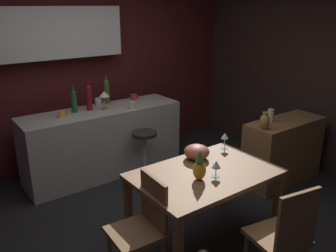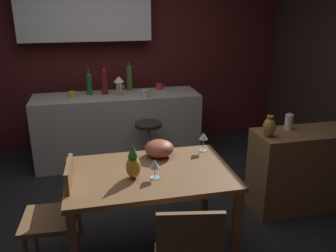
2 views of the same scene
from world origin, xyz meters
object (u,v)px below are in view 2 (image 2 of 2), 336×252
at_px(chair_near_window, 58,213).
at_px(wine_bottle_green, 89,83).
at_px(wine_glass_right, 203,137).
at_px(counter_lamp, 119,81).
at_px(cup_red, 160,86).
at_px(pillar_candle_tall, 289,122).
at_px(fruit_bowl, 159,148).
at_px(bar_stool, 149,147).
at_px(wine_bottle_ruby, 104,80).
at_px(cup_white, 119,87).
at_px(pineapple_centerpiece, 133,164).
at_px(dining_table, 150,181).
at_px(wine_glass_left, 155,164).
at_px(sideboard_cabinet, 305,169).
at_px(vase_brass, 269,127).
at_px(wine_bottle_olive, 129,77).
at_px(cup_cream, 145,94).
at_px(cup_mustard, 72,94).

relative_size(chair_near_window, wine_bottle_green, 2.61).
xyz_separation_m(wine_glass_right, counter_lamp, (-0.60, 1.59, 0.21)).
xyz_separation_m(cup_red, pillar_candle_tall, (0.97, -1.64, -0.04)).
bearing_deg(fruit_bowl, cup_red, 78.36).
xyz_separation_m(bar_stool, wine_bottle_ruby, (-0.45, 0.58, 0.73)).
height_order(fruit_bowl, cup_white, cup_white).
xyz_separation_m(pineapple_centerpiece, pillar_candle_tall, (1.61, 0.53, 0.04)).
xyz_separation_m(dining_table, chair_near_window, (-0.72, -0.05, -0.16)).
relative_size(wine_bottle_ruby, pillar_candle_tall, 2.23).
xyz_separation_m(wine_glass_left, counter_lamp, (-0.07, 2.01, 0.23)).
relative_size(sideboard_cabinet, vase_brass, 5.36).
xyz_separation_m(pineapple_centerpiece, wine_bottle_olive, (0.25, 2.22, 0.22)).
bearing_deg(wine_bottle_green, fruit_bowl, -72.21).
bearing_deg(pillar_candle_tall, wine_bottle_ruby, 138.24).
relative_size(fruit_bowl, cup_red, 2.03).
xyz_separation_m(cup_white, counter_lamp, (-0.02, -0.24, 0.14)).
xyz_separation_m(sideboard_cabinet, cup_cream, (-1.42, 1.35, 0.54)).
height_order(wine_glass_left, fruit_bowl, wine_glass_left).
bearing_deg(pineapple_centerpiece, counter_lamp, 87.50).
bearing_deg(wine_bottle_ruby, fruit_bowl, -77.94).
bearing_deg(pillar_candle_tall, pineapple_centerpiece, -161.94).
distance_m(wine_glass_left, cup_white, 2.25).
xyz_separation_m(pineapple_centerpiece, wine_bottle_green, (-0.28, 2.07, 0.20)).
relative_size(pineapple_centerpiece, cup_mustard, 2.29).
bearing_deg(wine_bottle_olive, chair_near_window, -110.73).
height_order(wine_bottle_ruby, cup_red, wine_bottle_ruby).
bearing_deg(cup_white, wine_bottle_olive, 4.13).
bearing_deg(pillar_candle_tall, dining_table, -162.93).
relative_size(wine_bottle_ruby, wine_bottle_green, 1.16).
distance_m(wine_glass_right, wine_bottle_green, 1.95).
xyz_separation_m(wine_glass_left, wine_bottle_ruby, (-0.25, 2.09, 0.23)).
bearing_deg(cup_red, wine_glass_right, -88.87).
bearing_deg(chair_near_window, wine_bottle_olive, 69.27).
relative_size(wine_glass_left, cup_cream, 1.38).
height_order(chair_near_window, bar_stool, chair_near_window).
bearing_deg(wine_glass_left, counter_lamp, 92.03).
height_order(dining_table, counter_lamp, counter_lamp).
distance_m(chair_near_window, wine_bottle_olive, 2.42).
height_order(sideboard_cabinet, wine_glass_left, wine_glass_left).
xyz_separation_m(wine_glass_left, cup_white, (-0.05, 2.25, 0.10)).
distance_m(sideboard_cabinet, wine_bottle_ruby, 2.58).
distance_m(sideboard_cabinet, chair_near_window, 2.42).
height_order(cup_mustard, vase_brass, vase_brass).
bearing_deg(dining_table, vase_brass, 14.58).
xyz_separation_m(chair_near_window, pineapple_centerpiece, (0.58, -0.02, 0.36)).
distance_m(pineapple_centerpiece, vase_brass, 1.38).
distance_m(wine_glass_left, cup_cream, 1.83).
height_order(wine_bottle_olive, cup_cream, wine_bottle_olive).
bearing_deg(pillar_candle_tall, chair_near_window, -166.99).
relative_size(chair_near_window, wine_bottle_olive, 2.45).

